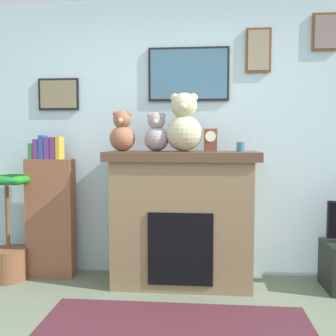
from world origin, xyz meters
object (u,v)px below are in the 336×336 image
object	(u,v)px
candle_jar	(241,147)
fireplace	(182,217)
mantel_clock	(210,140)
bookshelf	(51,212)
teddy_bear_brown	(122,133)
teddy_bear_cream	(156,134)
potted_plant	(8,241)
teddy_bear_tan	(184,125)

from	to	relation	value
candle_jar	fireplace	bearing A→B (deg)	178.00
fireplace	mantel_clock	xyz separation A→B (m)	(0.25, -0.02, 0.69)
bookshelf	teddy_bear_brown	distance (m)	1.03
teddy_bear_cream	fireplace	bearing A→B (deg)	4.57
fireplace	teddy_bear_brown	size ratio (longest dim) A/B	3.66
fireplace	teddy_bear_cream	world-z (taller)	teddy_bear_cream
potted_plant	mantel_clock	bearing A→B (deg)	1.39
mantel_clock	teddy_bear_cream	size ratio (longest dim) A/B	0.57
mantel_clock	teddy_bear_cream	bearing A→B (deg)	179.91
potted_plant	candle_jar	distance (m)	2.28
bookshelf	teddy_bear_tan	distance (m)	1.49
teddy_bear_cream	teddy_bear_tan	distance (m)	0.25
bookshelf	teddy_bear_tan	world-z (taller)	teddy_bear_tan
bookshelf	candle_jar	distance (m)	1.85
mantel_clock	teddy_bear_tan	world-z (taller)	teddy_bear_tan
teddy_bear_brown	teddy_bear_tan	size ratio (longest dim) A/B	0.71
candle_jar	teddy_bear_brown	world-z (taller)	teddy_bear_brown
teddy_bear_brown	teddy_bear_tan	bearing A→B (deg)	-0.02
bookshelf	teddy_bear_cream	bearing A→B (deg)	-4.67
candle_jar	mantel_clock	xyz separation A→B (m)	(-0.26, -0.00, 0.06)
candle_jar	teddy_bear_cream	bearing A→B (deg)	-179.97
teddy_bear_cream	teddy_bear_brown	bearing A→B (deg)	-180.00
candle_jar	teddy_bear_brown	xyz separation A→B (m)	(-1.04, -0.00, 0.12)
fireplace	teddy_bear_brown	bearing A→B (deg)	-178.04
fireplace	candle_jar	size ratio (longest dim) A/B	15.98
fireplace	potted_plant	xyz separation A→B (m)	(-1.60, -0.06, -0.24)
teddy_bear_cream	candle_jar	bearing A→B (deg)	0.03
fireplace	bookshelf	bearing A→B (deg)	177.02
bookshelf	candle_jar	bearing A→B (deg)	-2.70
mantel_clock	bookshelf	bearing A→B (deg)	176.79
mantel_clock	teddy_bear_tan	xyz separation A→B (m)	(-0.23, 0.00, 0.13)
teddy_bear_cream	potted_plant	bearing A→B (deg)	-178.10
bookshelf	potted_plant	size ratio (longest dim) A/B	1.35
fireplace	teddy_bear_brown	distance (m)	0.92
candle_jar	teddy_bear_tan	distance (m)	0.53
fireplace	potted_plant	bearing A→B (deg)	-177.72
teddy_bear_cream	teddy_bear_tan	xyz separation A→B (m)	(0.24, -0.00, 0.07)
mantel_clock	teddy_bear_brown	xyz separation A→B (m)	(-0.78, 0.00, 0.06)
fireplace	teddy_bear_tan	distance (m)	0.82
teddy_bear_cream	teddy_bear_tan	world-z (taller)	teddy_bear_tan
fireplace	bookshelf	world-z (taller)	bookshelf
bookshelf	mantel_clock	size ratio (longest dim) A/B	6.72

